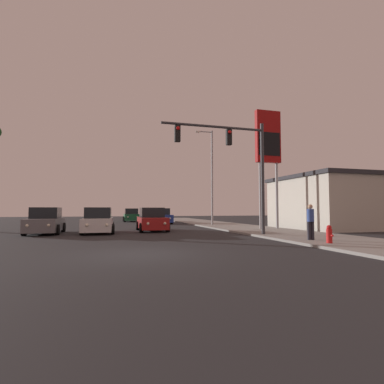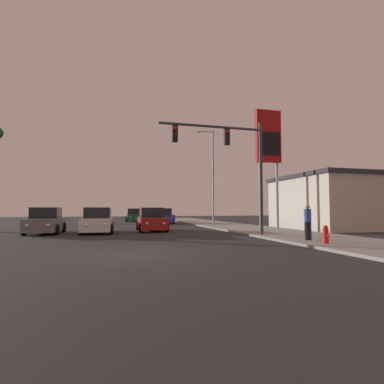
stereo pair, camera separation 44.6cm
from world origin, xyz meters
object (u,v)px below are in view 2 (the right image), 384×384
at_px(car_grey, 46,222).
at_px(street_lamp, 212,172).
at_px(car_white, 98,221).
at_px(pedestrian_on_sidewalk, 308,220).
at_px(car_green, 134,216).
at_px(car_red, 152,220).
at_px(traffic_light_mast, 234,155).
at_px(fire_hydrant, 326,235).
at_px(gas_station_sign, 268,143).
at_px(car_blue, 163,217).

distance_m(car_grey, street_lamp, 15.07).
bearing_deg(car_white, pedestrian_on_sidewalk, 141.25).
bearing_deg(car_white, car_green, -98.55).
distance_m(car_green, car_white, 19.07).
bearing_deg(car_white, car_red, -161.66).
bearing_deg(car_grey, car_red, -174.19).
distance_m(car_white, traffic_light_mast, 9.90).
bearing_deg(car_green, car_grey, 70.38).
height_order(car_grey, fire_hydrant, car_grey).
xyz_separation_m(car_red, gas_station_sign, (8.64, -1.51, 5.86)).
height_order(street_lamp, gas_station_sign, same).
bearing_deg(traffic_light_mast, car_green, 99.86).
bearing_deg(traffic_light_mast, gas_station_sign, 43.96).
bearing_deg(gas_station_sign, fire_hydrant, -105.53).
relative_size(car_red, traffic_light_mast, 0.66).
distance_m(traffic_light_mast, fire_hydrant, 6.79).
bearing_deg(car_green, pedestrian_on_sidewalk, 103.63).
bearing_deg(traffic_light_mast, pedestrian_on_sidewalk, -57.90).
bearing_deg(gas_station_sign, car_red, 170.08).
bearing_deg(car_grey, car_green, -110.09).
distance_m(street_lamp, fire_hydrant, 16.72).
height_order(car_white, fire_hydrant, car_white).
height_order(traffic_light_mast, pedestrian_on_sidewalk, traffic_light_mast).
height_order(car_green, pedestrian_on_sidewalk, pedestrian_on_sidewalk).
xyz_separation_m(street_lamp, pedestrian_on_sidewalk, (-0.14, -14.66, -4.08)).
bearing_deg(street_lamp, car_grey, -156.37).
distance_m(car_white, car_grey, 3.25).
bearing_deg(fire_hydrant, car_white, 134.41).
bearing_deg(car_blue, street_lamp, 120.72).
bearing_deg(street_lamp, pedestrian_on_sidewalk, -90.55).
distance_m(car_blue, car_white, 13.57).
height_order(car_blue, traffic_light_mast, traffic_light_mast).
bearing_deg(street_lamp, car_blue, 122.47).
distance_m(car_red, pedestrian_on_sidewalk, 11.39).
distance_m(car_red, fire_hydrant, 12.52).
distance_m(street_lamp, pedestrian_on_sidewalk, 15.22).
bearing_deg(fire_hydrant, car_green, 102.19).
bearing_deg(traffic_light_mast, fire_hydrant, -67.24).
height_order(car_white, car_red, same).
height_order(traffic_light_mast, fire_hydrant, traffic_light_mast).
relative_size(car_white, fire_hydrant, 5.71).
xyz_separation_m(car_grey, fire_hydrant, (12.93, -10.28, -0.27)).
relative_size(car_blue, pedestrian_on_sidewalk, 2.60).
distance_m(car_red, street_lamp, 9.19).
xyz_separation_m(car_green, car_red, (0.18, -17.66, 0.00)).
bearing_deg(car_white, gas_station_sign, -179.97).
distance_m(car_blue, street_lamp, 8.22).
xyz_separation_m(car_grey, gas_station_sign, (15.56, -0.81, 5.86)).
distance_m(fire_hydrant, pedestrian_on_sidewalk, 1.51).
xyz_separation_m(street_lamp, gas_station_sign, (2.34, -6.60, 1.50)).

